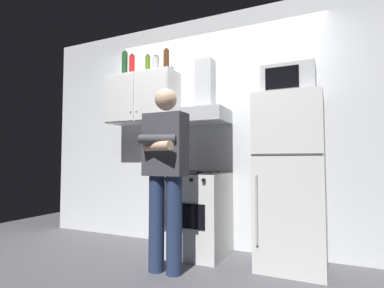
{
  "coord_description": "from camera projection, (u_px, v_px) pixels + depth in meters",
  "views": [
    {
      "loc": [
        1.25,
        -2.7,
        0.99
      ],
      "look_at": [
        0.0,
        0.0,
        1.15
      ],
      "focal_mm": 28.17,
      "sensor_mm": 36.0,
      "label": 1
    }
  ],
  "objects": [
    {
      "name": "ground_plane",
      "position": [
        192.0,
        262.0,
        2.92
      ],
      "size": [
        7.0,
        7.0,
        0.0
      ],
      "primitive_type": "plane",
      "color": "#4C4C51"
    },
    {
      "name": "back_wall_tiled",
      "position": [
        213.0,
        130.0,
        3.54
      ],
      "size": [
        4.8,
        0.1,
        2.7
      ],
      "primitive_type": "cube",
      "color": "white",
      "rests_on": "ground_plane"
    },
    {
      "name": "upper_cabinet",
      "position": [
        142.0,
        99.0,
        3.71
      ],
      "size": [
        0.9,
        0.37,
        0.6
      ],
      "color": "silver"
    },
    {
      "name": "stove_oven",
      "position": [
        198.0,
        213.0,
        3.19
      ],
      "size": [
        0.6,
        0.62,
        0.87
      ],
      "color": "white",
      "rests_on": "ground_plane"
    },
    {
      "name": "range_hood",
      "position": [
        202.0,
        106.0,
        3.37
      ],
      "size": [
        0.6,
        0.44,
        0.75
      ],
      "color": "#B7BABF"
    },
    {
      "name": "refrigerator",
      "position": [
        290.0,
        180.0,
        2.81
      ],
      "size": [
        0.6,
        0.62,
        1.6
      ],
      "color": "white",
      "rests_on": "ground_plane"
    },
    {
      "name": "microwave",
      "position": [
        289.0,
        82.0,
        2.88
      ],
      "size": [
        0.48,
        0.37,
        0.28
      ],
      "color": "#B7BABF",
      "rests_on": "refrigerator"
    },
    {
      "name": "person_standing",
      "position": [
        165.0,
        170.0,
        2.69
      ],
      "size": [
        0.38,
        0.33,
        1.64
      ],
      "color": "navy",
      "rests_on": "ground_plane"
    },
    {
      "name": "bottle_wine_green",
      "position": [
        125.0,
        64.0,
        3.83
      ],
      "size": [
        0.07,
        0.07,
        0.33
      ],
      "color": "#19471E",
      "rests_on": "upper_cabinet"
    },
    {
      "name": "bottle_olive_oil",
      "position": [
        148.0,
        65.0,
        3.74
      ],
      "size": [
        0.07,
        0.07,
        0.26
      ],
      "color": "#4C6B19",
      "rests_on": "upper_cabinet"
    },
    {
      "name": "bottle_soda_red",
      "position": [
        132.0,
        66.0,
        3.79
      ],
      "size": [
        0.07,
        0.07,
        0.28
      ],
      "color": "red",
      "rests_on": "upper_cabinet"
    },
    {
      "name": "bottle_canister_steel",
      "position": [
        156.0,
        65.0,
        3.66
      ],
      "size": [
        0.08,
        0.08,
        0.21
      ],
      "color": "#B2B5BA",
      "rests_on": "upper_cabinet"
    },
    {
      "name": "bottle_rum_dark",
      "position": [
        166.0,
        61.0,
        3.63
      ],
      "size": [
        0.07,
        0.07,
        0.29
      ],
      "color": "#47230F",
      "rests_on": "upper_cabinet"
    }
  ]
}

